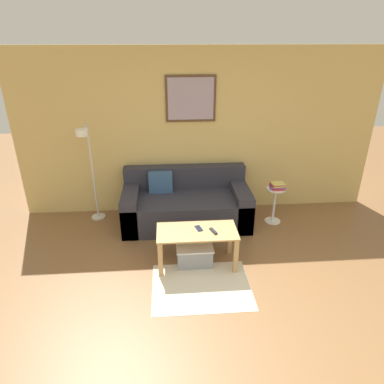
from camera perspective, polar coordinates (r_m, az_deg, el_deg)
The scene contains 11 objects.
ground_plane at distance 3.56m, azimuth 5.87°, elevation -24.23°, with size 16.00×16.00×0.00m, color brown.
wall_back at distance 5.39m, azimuth 1.16°, elevation 9.81°, with size 5.60×0.09×2.55m.
area_rug at distance 4.15m, azimuth 1.56°, elevation -15.43°, with size 1.14×0.88×0.01m, color beige.
couch at distance 5.27m, azimuth -1.04°, elevation -2.13°, with size 1.90×0.92×0.81m.
coffee_table at distance 4.28m, azimuth 0.83°, elevation -7.64°, with size 0.99×0.48×0.49m.
storage_bin at distance 4.44m, azimuth 0.40°, elevation -10.24°, with size 0.46×0.35×0.26m.
floor_lamp at distance 5.16m, azimuth -16.86°, elevation 4.90°, with size 0.22×0.52×1.53m.
side_table at distance 5.40m, azimuth 13.58°, elevation -1.65°, with size 0.29×0.29×0.57m.
book_stack at distance 5.29m, azimuth 14.08°, elevation 1.01°, with size 0.24×0.19×0.09m.
remote_control at distance 4.20m, azimuth 3.58°, elevation -6.52°, with size 0.04×0.15×0.02m, color #232328.
cell_phone at distance 4.26m, azimuth 1.13°, elevation -6.07°, with size 0.07×0.14×0.01m, color #1E2338.
Camera 1 is at (-0.51, -2.28, 2.69)m, focal length 32.00 mm.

